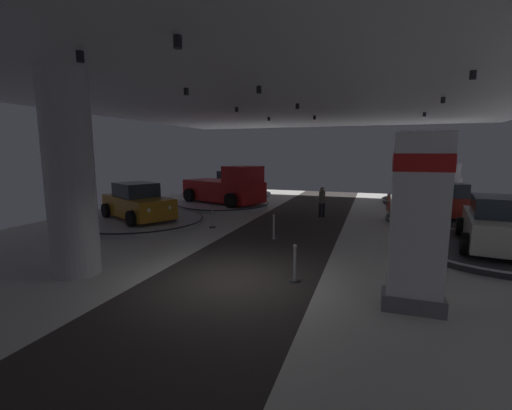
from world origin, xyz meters
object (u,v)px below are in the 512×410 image
Objects in this scene: display_car_deep_left at (234,183)px; visitor_walking_near at (322,200)px; display_platform_far_left at (223,204)px; display_platform_deep_left at (234,194)px; display_platform_far_right at (436,220)px; column_left at (70,175)px; display_platform_mid_right at (495,250)px; brand_sign_pylon at (418,221)px; display_car_mid_left at (138,203)px; pickup_truck_deep_right at (431,185)px; pickup_truck_far_left at (227,188)px; display_platform_deep_right at (428,202)px; display_car_mid_right at (498,225)px; display_car_far_right at (438,203)px; display_platform_mid_left at (139,221)px.

display_car_deep_left is 10.23m from visitor_walking_near.
display_platform_far_left is 6.58m from visitor_walking_near.
display_platform_far_right is at bearing -25.83° from display_platform_deep_left.
column_left is 1.00× the size of display_platform_mid_right.
display_car_mid_left is (-11.52, 5.82, -0.97)m from brand_sign_pylon.
column_left is 21.14m from pickup_truck_deep_right.
pickup_truck_deep_right reaches higher than pickup_truck_far_left.
display_platform_far_right is at bearing -6.05° from display_platform_far_left.
display_car_mid_left is (-14.00, -11.12, 0.82)m from display_platform_deep_right.
display_car_mid_right is 14.55m from display_car_mid_left.
display_car_mid_right reaches higher than display_platform_far_left.
display_platform_far_left is 11.89m from display_car_far_right.
brand_sign_pylon reaches higher than display_platform_mid_left.
display_platform_deep_right is 6.44m from display_platform_far_right.
pickup_truck_far_left is 1.00× the size of display_platform_deep_left.
display_car_deep_left is at bearing -178.51° from pickup_truck_deep_right.
pickup_truck_deep_right reaches higher than display_platform_deep_right.
display_platform_deep_right is 3.57× the size of visitor_walking_near.
pickup_truck_far_left is 1.29× the size of display_car_mid_right.
brand_sign_pylon is 12.94m from display_car_mid_left.
pickup_truck_deep_right is 1.27× the size of display_car_mid_right.
display_platform_mid_left is 11.10m from display_car_deep_left.
brand_sign_pylon is at bearing -71.43° from visitor_walking_near.
display_platform_mid_right is (0.56, -11.56, -0.03)m from display_platform_deep_right.
pickup_truck_deep_right is (12.40, 5.45, 1.08)m from display_platform_far_left.
brand_sign_pylon is 0.62× the size of display_platform_mid_left.
visitor_walking_near is at bearing 63.90° from column_left.
pickup_truck_far_left is 14.02m from display_platform_mid_right.
display_car_mid_left reaches higher than display_platform_deep_left.
brand_sign_pylon is at bearing -50.93° from pickup_truck_far_left.
visitor_walking_near is at bearing 143.42° from display_platform_mid_right.
display_car_far_right reaches higher than display_platform_mid_right.
column_left is 1.21× the size of display_car_mid_left.
pickup_truck_deep_right reaches higher than display_platform_far_right.
pickup_truck_far_left reaches higher than visitor_walking_near.
pickup_truck_far_left is 1.25× the size of display_car_mid_left.
display_platform_mid_right is 5.31m from display_car_far_right.
brand_sign_pylon is at bearing -98.72° from pickup_truck_deep_right.
display_platform_deep_right is at bearing 38.56° from display_platform_mid_left.
pickup_truck_far_left is (-9.46, 11.65, -0.76)m from brand_sign_pylon.
pickup_truck_deep_right is 1.24× the size of display_car_deep_left.
display_platform_far_left is 13.28m from display_platform_deep_right.
column_left is at bearing -85.01° from display_platform_far_left.
display_platform_far_left is 5.31m from display_platform_deep_left.
pickup_truck_deep_right is at bearing 1.49° from display_car_deep_left.
display_platform_deep_left is (0.37, 11.07, -0.84)m from display_car_mid_left.
display_car_mid_left is (-2.06, -5.83, -0.21)m from pickup_truck_far_left.
display_platform_deep_left is at bearing -178.64° from pickup_truck_deep_right.
display_platform_far_left is at bearing 94.99° from column_left.
display_car_mid_left reaches higher than visitor_walking_near.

